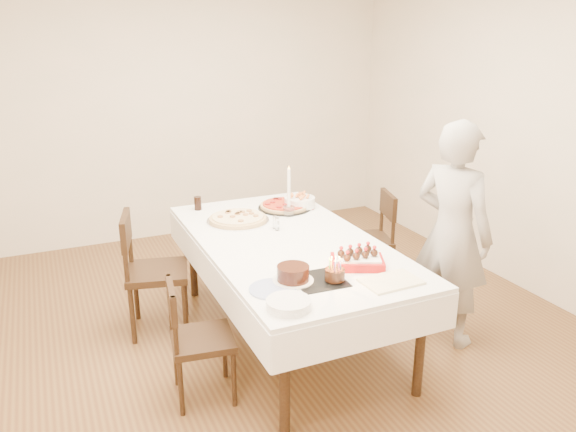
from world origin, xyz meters
name	(u,v)px	position (x,y,z in m)	size (l,w,h in m)	color
floor	(280,339)	(0.00, 0.00, 0.00)	(5.00, 5.00, 0.00)	#55341D
wall_back	(183,108)	(0.00, 2.50, 1.35)	(4.50, 0.04, 2.70)	beige
wall_right	(536,131)	(2.25, 0.00, 1.35)	(0.04, 5.00, 2.70)	beige
dining_table	(288,290)	(0.07, 0.00, 0.38)	(1.14, 2.14, 0.75)	white
chair_right_savory	(366,240)	(1.03, 0.52, 0.42)	(0.43, 0.43, 0.84)	black
chair_left_savory	(157,272)	(-0.75, 0.50, 0.46)	(0.47, 0.47, 0.91)	black
chair_left_dessert	(202,340)	(-0.67, -0.42, 0.38)	(0.39, 0.39, 0.77)	black
person	(452,234)	(1.10, -0.45, 0.79)	(0.58, 0.38, 1.58)	#9D9894
pizza_white	(238,219)	(-0.11, 0.52, 0.77)	(0.47, 0.47, 0.04)	beige
pizza_pepperoni	(285,206)	(0.34, 0.67, 0.77)	(0.43, 0.43, 0.04)	red
red_placemat	(301,206)	(0.48, 0.68, 0.75)	(0.21, 0.21, 0.01)	#B21E1E
pasta_bowl	(300,202)	(0.46, 0.64, 0.80)	(0.25, 0.25, 0.08)	white
taper_candle	(289,191)	(0.29, 0.49, 0.95)	(0.09, 0.09, 0.40)	white
shaker_pair	(277,224)	(0.08, 0.22, 0.80)	(0.08, 0.08, 0.09)	white
cola_glass	(198,203)	(-0.31, 0.92, 0.80)	(0.06, 0.06, 0.11)	black
layer_cake	(293,274)	(-0.18, -0.62, 0.80)	(0.24, 0.24, 0.10)	black
cake_board	(319,281)	(-0.04, -0.67, 0.75)	(0.29, 0.29, 0.01)	black
birthday_cake	(335,269)	(0.04, -0.71, 0.83)	(0.12, 0.12, 0.13)	#351B0E
strawberry_box	(357,260)	(0.27, -0.58, 0.79)	(0.31, 0.21, 0.08)	#A41312
box_lid	(391,282)	(0.33, -0.85, 0.75)	(0.33, 0.22, 0.03)	beige
plate_stack	(289,304)	(-0.33, -0.90, 0.77)	(0.24, 0.24, 0.05)	white
china_plate	(273,289)	(-0.32, -0.67, 0.76)	(0.27, 0.27, 0.01)	white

